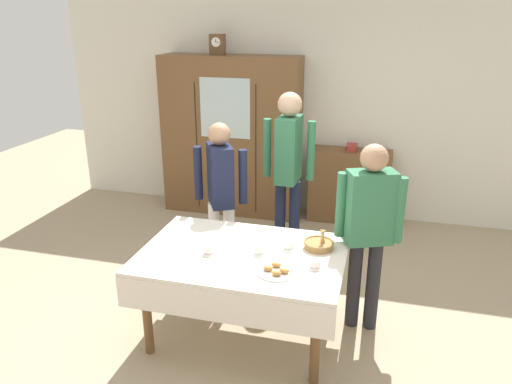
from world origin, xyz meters
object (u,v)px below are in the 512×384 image
(tea_cup_front_edge, at_px, (209,251))
(person_behind_table_right, at_px, (289,161))
(dining_table, at_px, (241,266))
(pastry_plate, at_px, (276,271))
(tea_cup_far_left, at_px, (288,246))
(tea_cup_back_edge, at_px, (260,250))
(wall_cabinet, at_px, (231,137))
(person_beside_shelf, at_px, (221,187))
(spoon_near_right, at_px, (205,238))
(person_near_right_end, at_px, (369,222))
(bread_basket, at_px, (319,244))
(tea_cup_far_right, at_px, (315,264))
(bookshelf_low, at_px, (349,186))
(book_stack, at_px, (352,147))
(mantel_clock, at_px, (217,44))
(spoon_far_left, at_px, (199,264))

(tea_cup_front_edge, xyz_separation_m, person_behind_table_right, (0.31, 1.48, 0.31))
(dining_table, distance_m, pastry_plate, 0.39)
(tea_cup_far_left, relative_size, tea_cup_back_edge, 1.00)
(wall_cabinet, relative_size, person_beside_shelf, 1.29)
(spoon_near_right, bearing_deg, person_near_right_end, 10.14)
(tea_cup_front_edge, distance_m, bread_basket, 0.85)
(tea_cup_back_edge, distance_m, tea_cup_far_right, 0.45)
(tea_cup_back_edge, height_order, person_behind_table_right, person_behind_table_right)
(person_beside_shelf, bearing_deg, bookshelf_low, 57.93)
(book_stack, height_order, tea_cup_far_left, book_stack)
(mantel_clock, distance_m, tea_cup_back_edge, 3.10)
(wall_cabinet, xyz_separation_m, pastry_plate, (1.22, -2.79, -0.24))
(person_behind_table_right, relative_size, person_beside_shelf, 1.14)
(mantel_clock, relative_size, bookshelf_low, 0.25)
(mantel_clock, xyz_separation_m, tea_cup_far_right, (1.63, -2.65, -1.34))
(bookshelf_low, height_order, spoon_far_left, bookshelf_low)
(wall_cabinet, xyz_separation_m, person_beside_shelf, (0.43, -1.67, -0.07))
(person_beside_shelf, bearing_deg, pastry_plate, -54.72)
(mantel_clock, bearing_deg, bread_basket, -55.46)
(tea_cup_far_right, height_order, pastry_plate, tea_cup_far_right)
(tea_cup_back_edge, bearing_deg, bookshelf_low, 79.64)
(tea_cup_back_edge, relative_size, person_behind_table_right, 0.07)
(pastry_plate, distance_m, person_behind_table_right, 1.68)
(tea_cup_back_edge, xyz_separation_m, person_near_right_end, (0.78, 0.36, 0.17))
(bookshelf_low, bearing_deg, tea_cup_far_right, -90.67)
(person_behind_table_right, height_order, person_beside_shelf, person_behind_table_right)
(wall_cabinet, bearing_deg, person_near_right_end, -50.22)
(book_stack, relative_size, bread_basket, 0.81)
(dining_table, relative_size, person_near_right_end, 0.99)
(wall_cabinet, bearing_deg, tea_cup_far_right, -60.91)
(book_stack, relative_size, tea_cup_back_edge, 1.49)
(mantel_clock, xyz_separation_m, person_beside_shelf, (0.58, -1.67, -1.18))
(book_stack, bearing_deg, bookshelf_low, -104.04)
(tea_cup_far_left, distance_m, person_beside_shelf, 1.10)
(tea_cup_far_left, distance_m, person_near_right_end, 0.65)
(tea_cup_far_left, bearing_deg, wall_cabinet, 117.03)
(person_near_right_end, bearing_deg, book_stack, 97.85)
(dining_table, height_order, spoon_near_right, spoon_near_right)
(dining_table, height_order, mantel_clock, mantel_clock)
(wall_cabinet, distance_m, tea_cup_back_edge, 2.75)
(tea_cup_back_edge, height_order, spoon_far_left, tea_cup_back_edge)
(mantel_clock, xyz_separation_m, bread_basket, (1.61, -2.33, -1.33))
(bread_basket, bearing_deg, tea_cup_far_right, -86.14)
(book_stack, distance_m, bread_basket, 2.39)
(tea_cup_far_left, height_order, tea_cup_far_right, same)
(book_stack, xyz_separation_m, bread_basket, (-0.05, -2.38, -0.17))
(spoon_near_right, bearing_deg, book_stack, 68.48)
(pastry_plate, xyz_separation_m, person_behind_table_right, (-0.25, 1.63, 0.32))
(bread_basket, bearing_deg, dining_table, -155.14)
(bookshelf_low, distance_m, tea_cup_front_edge, 2.84)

